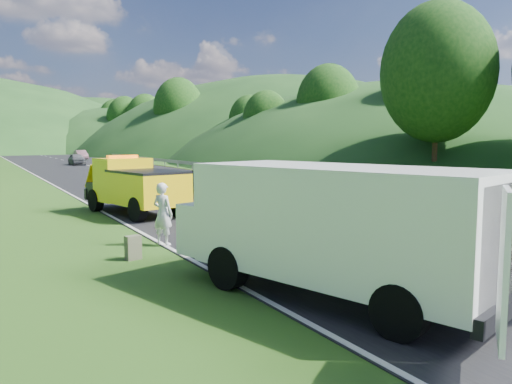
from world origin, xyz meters
TOP-DOWN VIEW (x-y plane):
  - ground at (0.00, 0.00)m, footprint 320.00×320.00m
  - road_surface at (3.00, 40.00)m, footprint 14.00×200.00m
  - guardrail at (10.30, 52.50)m, footprint 0.06×140.00m
  - tree_line_right at (23.00, 60.00)m, footprint 14.00×140.00m
  - hills_backdrop at (6.50, 134.70)m, footprint 201.00×288.60m
  - tow_truck at (-2.90, 6.99)m, footprint 2.91×5.58m
  - white_van at (-2.74, -5.02)m, footprint 4.75×7.37m
  - woman at (-3.90, 0.86)m, footprint 0.71×0.77m
  - child at (-2.26, -1.29)m, footprint 0.61×0.55m
  - worker at (-0.71, -5.20)m, footprint 1.35×0.96m
  - suitcase at (-5.09, -0.36)m, footprint 0.40×0.28m
  - spare_tire at (-0.51, -5.38)m, footprint 0.65×0.65m
  - passing_suv at (3.12, 11.25)m, footprint 3.26×6.01m
  - dist_car_a at (2.14, 47.63)m, footprint 1.56×3.88m
  - dist_car_b at (5.70, 64.49)m, footprint 1.43×4.10m

SIDE VIEW (x-z plane):
  - ground at x=0.00m, z-range 0.00..0.00m
  - guardrail at x=10.30m, z-range -0.76..0.76m
  - tree_line_right at x=23.00m, z-range -7.00..7.00m
  - hills_backdrop at x=6.50m, z-range -22.00..22.00m
  - woman at x=-3.90m, z-range -0.86..0.86m
  - child at x=-2.26m, z-range -0.52..0.52m
  - worker at x=-0.71m, z-range -0.95..0.95m
  - spare_tire at x=-0.51m, z-range -0.10..0.10m
  - passing_suv at x=3.12m, z-range -0.80..0.80m
  - dist_car_a at x=2.14m, z-range -0.66..0.66m
  - dist_car_b at x=5.70m, z-range -0.68..0.68m
  - road_surface at x=3.00m, z-range 0.00..0.02m
  - suitcase at x=-5.09m, z-range 0.00..0.59m
  - tow_truck at x=-2.90m, z-range -0.03..2.26m
  - white_van at x=-2.74m, z-range 0.16..2.59m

